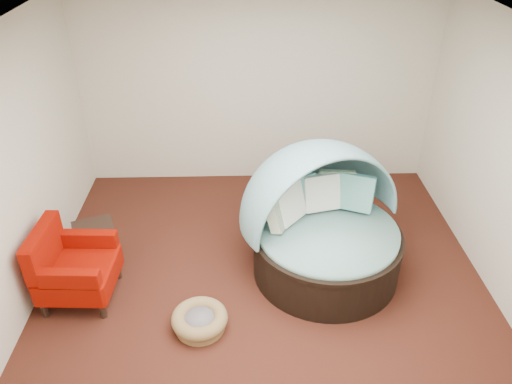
{
  "coord_description": "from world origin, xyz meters",
  "views": [
    {
      "loc": [
        -0.23,
        -4.22,
        3.88
      ],
      "look_at": [
        -0.08,
        0.6,
        0.88
      ],
      "focal_mm": 35.0,
      "sensor_mm": 36.0,
      "label": 1
    }
  ],
  "objects_px": {
    "pet_basket": "(200,320)",
    "side_table": "(95,239)",
    "canopy_daybed": "(324,217)",
    "red_armchair": "(72,267)"
  },
  "relations": [
    {
      "from": "pet_basket",
      "to": "side_table",
      "type": "distance_m",
      "value": 1.75
    },
    {
      "from": "canopy_daybed",
      "to": "pet_basket",
      "type": "distance_m",
      "value": 1.75
    },
    {
      "from": "pet_basket",
      "to": "red_armchair",
      "type": "relative_size",
      "value": 0.66
    },
    {
      "from": "canopy_daybed",
      "to": "red_armchair",
      "type": "height_order",
      "value": "canopy_daybed"
    },
    {
      "from": "canopy_daybed",
      "to": "side_table",
      "type": "bearing_deg",
      "value": 152.67
    },
    {
      "from": "pet_basket",
      "to": "red_armchair",
      "type": "distance_m",
      "value": 1.49
    },
    {
      "from": "canopy_daybed",
      "to": "red_armchair",
      "type": "bearing_deg",
      "value": 166.43
    },
    {
      "from": "pet_basket",
      "to": "red_armchair",
      "type": "xyz_separation_m",
      "value": [
        -1.37,
        0.5,
        0.31
      ]
    },
    {
      "from": "red_armchair",
      "to": "side_table",
      "type": "height_order",
      "value": "red_armchair"
    },
    {
      "from": "canopy_daybed",
      "to": "side_table",
      "type": "height_order",
      "value": "canopy_daybed"
    }
  ]
}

